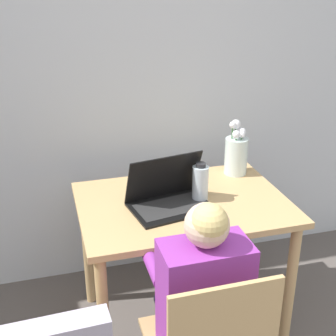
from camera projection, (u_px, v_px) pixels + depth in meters
wall_back at (115, 63)px, 2.46m from camera, size 6.40×0.05×2.50m
dining_table at (183, 221)px, 2.23m from camera, size 0.97×0.69×0.71m
person_seated at (199, 293)px, 1.71m from camera, size 0.32×0.42×1.02m
laptop at (168, 195)px, 2.13m from camera, size 0.39×0.31×0.24m
flower_vase at (236, 153)px, 2.44m from camera, size 0.12×0.12×0.29m
water_bottle at (200, 183)px, 2.16m from camera, size 0.08×0.08×0.19m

